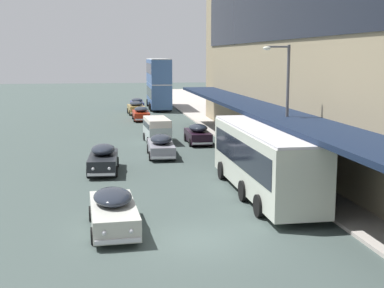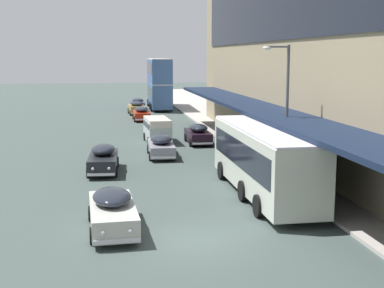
% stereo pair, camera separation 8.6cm
% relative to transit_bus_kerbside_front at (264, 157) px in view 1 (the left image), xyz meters
% --- Properties ---
extents(ground, '(240.00, 240.00, 0.00)m').
position_rel_transit_bus_kerbside_front_xyz_m(ground, '(-4.36, -5.98, -1.95)').
color(ground, '#3C4945').
extents(transit_bus_kerbside_front, '(2.77, 11.35, 3.41)m').
position_rel_transit_bus_kerbside_front_xyz_m(transit_bus_kerbside_front, '(0.00, 0.00, 0.00)').
color(transit_bus_kerbside_front, beige).
rests_on(transit_bus_kerbside_front, ground).
extents(transit_bus_kerbside_rear, '(2.95, 11.16, 6.54)m').
position_rel_transit_bus_kerbside_front_xyz_m(transit_bus_kerbside_rear, '(-0.58, 45.06, 1.57)').
color(transit_bus_kerbside_rear, '#3B5F99').
rests_on(transit_bus_kerbside_rear, ground).
extents(sedan_lead_mid, '(2.04, 4.93, 1.60)m').
position_rel_transit_bus_kerbside_front_xyz_m(sedan_lead_mid, '(-7.46, -4.18, -1.16)').
color(sedan_lead_mid, beige).
rests_on(sedan_lead_mid, ground).
extents(sedan_trailing_near, '(1.79, 4.72, 1.54)m').
position_rel_transit_bus_kerbside_front_xyz_m(sedan_trailing_near, '(-3.50, 43.84, -1.18)').
color(sedan_trailing_near, navy).
rests_on(sedan_trailing_near, ground).
extents(sedan_oncoming_front, '(1.91, 4.74, 1.59)m').
position_rel_transit_bus_kerbside_front_xyz_m(sedan_oncoming_front, '(-3.90, 11.17, -1.17)').
color(sedan_oncoming_front, gray).
rests_on(sedan_oncoming_front, ground).
extents(sedan_trailing_mid, '(1.79, 4.49, 1.60)m').
position_rel_transit_bus_kerbside_front_xyz_m(sedan_trailing_mid, '(-0.43, 16.20, -1.16)').
color(sedan_trailing_mid, black).
rests_on(sedan_trailing_mid, ground).
extents(sedan_far_back, '(1.77, 4.66, 1.51)m').
position_rel_transit_bus_kerbside_front_xyz_m(sedan_far_back, '(-3.80, 32.38, -1.20)').
color(sedan_far_back, '#AD2812').
rests_on(sedan_far_back, ground).
extents(sedan_oncoming_rear, '(1.93, 4.83, 1.65)m').
position_rel_transit_bus_kerbside_front_xyz_m(sedan_oncoming_rear, '(-7.84, 6.85, -1.14)').
color(sedan_oncoming_rear, black).
rests_on(sedan_oncoming_rear, ground).
extents(sedan_second_near, '(2.05, 4.36, 1.56)m').
position_rel_transit_bus_kerbside_front_xyz_m(sedan_second_near, '(-3.93, 38.64, -1.17)').
color(sedan_second_near, olive).
rests_on(sedan_second_near, ground).
extents(vw_van, '(2.04, 4.62, 1.96)m').
position_rel_transit_bus_kerbside_front_xyz_m(vw_van, '(-3.56, 17.53, -0.85)').
color(vw_van, silver).
rests_on(vw_van, ground).
extents(pedestrian_at_kerb, '(0.59, 0.35, 1.86)m').
position_rel_transit_bus_kerbside_front_xyz_m(pedestrian_at_kerb, '(3.00, 3.26, -0.77)').
color(pedestrian_at_kerb, black).
rests_on(pedestrian_at_kerb, sidewalk_kerb).
extents(street_lamp, '(1.50, 0.28, 7.31)m').
position_rel_transit_bus_kerbside_front_xyz_m(street_lamp, '(1.80, 2.29, 2.43)').
color(street_lamp, '#4C4C51').
rests_on(street_lamp, sidewalk_kerb).
extents(fire_hydrant, '(0.20, 0.40, 0.70)m').
position_rel_transit_bus_kerbside_front_xyz_m(fire_hydrant, '(2.48, 6.31, -1.46)').
color(fire_hydrant, red).
rests_on(fire_hydrant, sidewalk_kerb).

